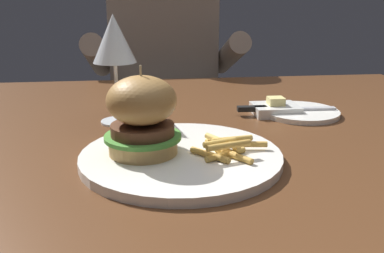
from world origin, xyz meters
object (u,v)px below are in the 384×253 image
table_knife (277,109)px  diner_person (164,112)px  burger_sandwich (142,115)px  bread_plate (301,112)px  butter_dish (275,109)px  main_plate (181,157)px  wine_glass (114,41)px

table_knife → diner_person: size_ratio=0.17×
burger_sandwich → bread_plate: size_ratio=0.83×
bread_plate → butter_dish: 0.05m
bread_plate → table_knife: bearing=177.4°
bread_plate → table_knife: (-0.05, 0.00, 0.01)m
butter_dish → main_plate: bearing=-132.9°
main_plate → bread_plate: bearing=39.9°
burger_sandwich → butter_dish: burger_sandwich is taller
main_plate → burger_sandwich: bearing=174.2°
wine_glass → main_plate: bearing=-64.6°
main_plate → burger_sandwich: size_ratio=2.31×
bread_plate → diner_person: (-0.24, 0.69, -0.18)m
table_knife → main_plate: bearing=-134.0°
main_plate → table_knife: bearing=46.0°
burger_sandwich → butter_dish: 0.36m
table_knife → diner_person: (-0.19, 0.69, -0.19)m
main_plate → wine_glass: (-0.10, 0.21, 0.15)m
burger_sandwich → diner_person: 0.95m
main_plate → diner_person: diner_person is taller
table_knife → diner_person: 0.74m
wine_glass → diner_person: diner_person is taller
diner_person → butter_dish: bearing=-74.4°
burger_sandwich → bread_plate: burger_sandwich is taller
table_knife → butter_dish: 0.01m
main_plate → table_knife: size_ratio=1.46×
burger_sandwich → bread_plate: (0.32, 0.22, -0.07)m
wine_glass → table_knife: size_ratio=1.00×
butter_dish → burger_sandwich: bearing=-140.1°
main_plate → bread_plate: (0.27, 0.22, -0.00)m
table_knife → wine_glass: bearing=-177.7°
burger_sandwich → diner_person: bearing=84.9°
burger_sandwich → bread_plate: bearing=34.1°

